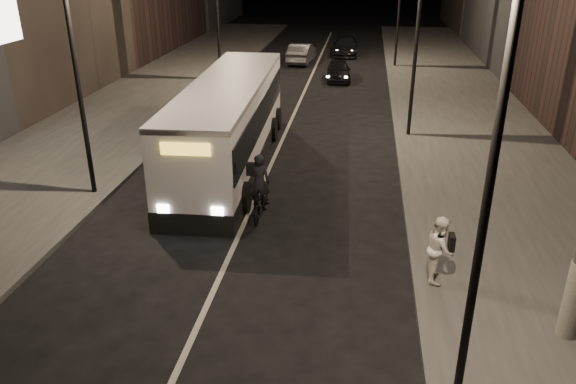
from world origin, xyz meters
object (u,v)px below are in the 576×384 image
(car_mid, at_px, (301,53))
(car_far, at_px, (346,46))
(streetlight_left_near, at_px, (79,38))
(streetlight_right_mid, at_px, (412,14))
(streetlight_right_near, at_px, (480,129))
(city_bus, at_px, (229,120))
(cyclist_on_bicycle, at_px, (261,197))
(car_near, at_px, (339,71))
(pedestrian_woman, at_px, (440,249))

(car_mid, distance_m, car_far, 4.87)
(streetlight_left_near, height_order, car_far, streetlight_left_near)
(streetlight_right_mid, distance_m, streetlight_left_near, 13.33)
(streetlight_right_near, xyz_separation_m, city_bus, (-6.93, 11.71, -3.56))
(city_bus, xyz_separation_m, cyclist_on_bicycle, (2.05, -4.64, -1.07))
(streetlight_left_near, xyz_separation_m, car_near, (7.18, 19.34, -4.74))
(city_bus, bearing_deg, car_mid, 86.86)
(streetlight_left_near, bearing_deg, streetlight_right_near, -36.88)
(streetlight_right_mid, relative_size, streetlight_left_near, 1.00)
(streetlight_right_mid, relative_size, car_mid, 1.87)
(streetlight_right_near, height_order, car_near, streetlight_right_near)
(car_near, bearing_deg, car_far, 85.43)
(city_bus, bearing_deg, streetlight_right_near, -61.39)
(car_mid, relative_size, car_far, 0.92)
(car_near, relative_size, car_far, 0.78)
(city_bus, relative_size, pedestrian_woman, 7.09)
(cyclist_on_bicycle, height_order, car_near, cyclist_on_bicycle)
(pedestrian_woman, bearing_deg, streetlight_right_mid, 5.42)
(streetlight_right_mid, distance_m, car_mid, 18.62)
(car_near, xyz_separation_m, car_far, (0.06, 9.24, 0.06))
(cyclist_on_bicycle, distance_m, car_mid, 25.78)
(streetlight_left_near, bearing_deg, pedestrian_woman, -20.52)
(streetlight_right_near, relative_size, streetlight_left_near, 1.00)
(streetlight_right_near, relative_size, city_bus, 0.66)
(cyclist_on_bicycle, bearing_deg, car_near, 86.96)
(cyclist_on_bicycle, height_order, pedestrian_woman, cyclist_on_bicycle)
(streetlight_left_near, distance_m, city_bus, 6.35)
(pedestrian_woman, bearing_deg, city_bus, 46.85)
(streetlight_right_near, height_order, streetlight_left_near, same)
(cyclist_on_bicycle, relative_size, pedestrian_woman, 1.26)
(car_near, bearing_deg, city_bus, -106.63)
(streetlight_right_near, distance_m, streetlight_right_mid, 16.00)
(car_near, bearing_deg, streetlight_left_near, -114.56)
(pedestrian_woman, relative_size, car_far, 0.37)
(streetlight_right_mid, height_order, streetlight_left_near, same)
(streetlight_left_near, xyz_separation_m, car_mid, (4.15, 24.81, -4.64))
(streetlight_left_near, bearing_deg, car_mid, 80.51)
(car_far, bearing_deg, car_mid, -130.18)
(streetlight_right_near, relative_size, cyclist_on_bicycle, 3.69)
(streetlight_right_mid, relative_size, car_near, 2.22)
(car_near, bearing_deg, car_mid, 114.78)
(pedestrian_woman, distance_m, car_mid, 29.69)
(streetlight_right_mid, distance_m, cyclist_on_bicycle, 11.18)
(car_far, bearing_deg, streetlight_right_near, -85.54)
(streetlight_left_near, bearing_deg, cyclist_on_bicycle, -9.09)
(pedestrian_woman, distance_m, car_far, 32.88)
(city_bus, xyz_separation_m, pedestrian_woman, (7.20, -7.80, -0.77))
(city_bus, distance_m, car_far, 25.14)
(streetlight_right_near, height_order, streetlight_right_mid, same)
(streetlight_right_mid, distance_m, car_far, 21.38)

